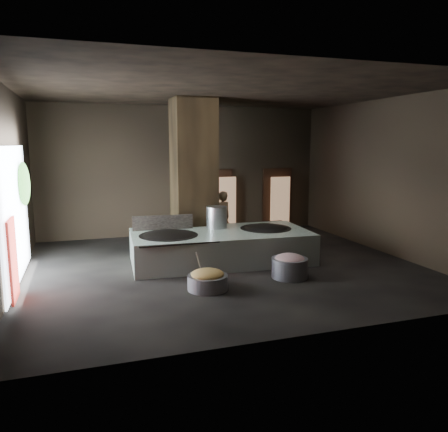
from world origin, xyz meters
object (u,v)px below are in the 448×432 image
object	(u,v)px
wok_left	(169,238)
veg_basin	(208,282)
meat_basin	(290,268)
hearth_platform	(221,246)
cook	(222,218)
stock_pot	(217,218)
wok_right	(266,231)

from	to	relation	value
wok_left	veg_basin	size ratio (longest dim) A/B	1.69
meat_basin	wok_left	bearing A→B (deg)	144.10
veg_basin	meat_basin	distance (m)	2.14
wok_left	hearth_platform	bearing A→B (deg)	1.97
cook	meat_basin	world-z (taller)	cook
wok_left	stock_pot	xyz separation A→B (m)	(1.50, 0.60, 0.38)
wok_right	veg_basin	world-z (taller)	wok_right
wok_left	meat_basin	world-z (taller)	wok_left
hearth_platform	wok_left	xyz separation A→B (m)	(-1.45, -0.05, 0.33)
veg_basin	hearth_platform	bearing A→B (deg)	65.27
stock_pot	veg_basin	size ratio (longest dim) A/B	0.70
stock_pot	wok_right	bearing A→B (deg)	-21.04
cook	meat_basin	size ratio (longest dim) A/B	1.97
stock_pot	meat_basin	size ratio (longest dim) A/B	0.72
wok_left	meat_basin	distance (m)	3.23
wok_right	meat_basin	world-z (taller)	wok_right
veg_basin	stock_pot	bearing A→B (deg)	68.92
wok_left	veg_basin	distance (m)	2.24
hearth_platform	meat_basin	xyz separation A→B (m)	(1.13, -1.92, -0.18)
hearth_platform	veg_basin	distance (m)	2.39
wok_right	cook	xyz separation A→B (m)	(-0.69, 1.89, 0.11)
hearth_platform	wok_left	size ratio (longest dim) A/B	3.17
wok_left	cook	xyz separation A→B (m)	(2.11, 1.99, 0.11)
wok_left	stock_pot	distance (m)	1.66
stock_pot	meat_basin	xyz separation A→B (m)	(1.08, -2.47, -0.89)
veg_basin	cook	bearing A→B (deg)	68.05
hearth_platform	meat_basin	bearing A→B (deg)	-56.07
meat_basin	wok_right	bearing A→B (deg)	83.67
cook	veg_basin	world-z (taller)	cook
wok_right	stock_pot	distance (m)	1.44
wok_right	stock_pot	world-z (taller)	stock_pot
cook	meat_basin	bearing A→B (deg)	79.29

